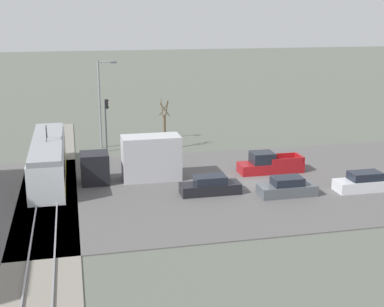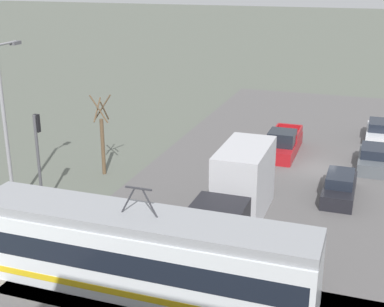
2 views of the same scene
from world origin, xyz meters
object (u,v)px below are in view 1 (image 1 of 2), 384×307
(sedan_car_0, at_px, (364,183))
(sedan_car_1, at_px, (210,186))
(traffic_light_pole, at_px, (106,118))
(street_lamp_near_crossing, at_px, (101,99))
(light_rail_tram, at_px, (48,160))
(pickup_truck, at_px, (269,164))
(street_tree, at_px, (165,127))
(sedan_car_2, at_px, (287,188))
(box_truck, at_px, (138,160))

(sedan_car_0, relative_size, sedan_car_1, 1.02)
(sedan_car_0, height_order, traffic_light_pole, traffic_light_pole)
(street_lamp_near_crossing, bearing_deg, light_rail_tram, 152.41)
(pickup_truck, relative_size, sedan_car_0, 1.19)
(street_lamp_near_crossing, bearing_deg, traffic_light_pole, -168.34)
(street_tree, height_order, street_lamp_near_crossing, street_lamp_near_crossing)
(light_rail_tram, height_order, traffic_light_pole, traffic_light_pole)
(sedan_car_0, relative_size, street_tree, 0.92)
(sedan_car_2, bearing_deg, box_truck, 59.10)
(sedan_car_2, xyz_separation_m, street_lamp_near_crossing, (18.39, 12.75, 4.45))
(pickup_truck, height_order, traffic_light_pole, traffic_light_pole)
(light_rail_tram, relative_size, pickup_truck, 2.48)
(box_truck, distance_m, street_lamp_near_crossing, 12.65)
(box_truck, xyz_separation_m, pickup_truck, (-0.32, -11.48, -1.02))
(light_rail_tram, bearing_deg, pickup_truck, -97.53)
(pickup_truck, height_order, street_lamp_near_crossing, street_lamp_near_crossing)
(light_rail_tram, xyz_separation_m, sedan_car_1, (-6.84, -12.27, -1.03))
(sedan_car_0, distance_m, traffic_light_pole, 25.58)
(light_rail_tram, xyz_separation_m, street_tree, (7.69, -11.27, 0.66))
(light_rail_tram, relative_size, sedan_car_2, 3.17)
(traffic_light_pole, bearing_deg, light_rail_tram, 146.69)
(pickup_truck, bearing_deg, light_rail_tram, 82.47)
(light_rail_tram, xyz_separation_m, street_lamp_near_crossing, (9.87, -5.16, 3.43))
(traffic_light_pole, bearing_deg, sedan_car_0, -132.23)
(traffic_light_pole, relative_size, street_tree, 1.03)
(sedan_car_2, bearing_deg, street_tree, 22.26)
(sedan_car_0, bearing_deg, sedan_car_1, 80.91)
(sedan_car_1, xyz_separation_m, traffic_light_pole, (15.17, 6.79, 2.77))
(light_rail_tram, height_order, sedan_car_1, light_rail_tram)
(sedan_car_1, relative_size, sedan_car_2, 1.05)
(sedan_car_1, bearing_deg, sedan_car_2, -106.61)
(light_rail_tram, height_order, pickup_truck, light_rail_tram)
(pickup_truck, height_order, sedan_car_0, pickup_truck)
(sedan_car_0, xyz_separation_m, sedan_car_2, (0.24, 6.41, -0.02))
(light_rail_tram, distance_m, pickup_truck, 18.93)
(sedan_car_0, xyz_separation_m, street_lamp_near_crossing, (18.64, 19.15, 4.43))
(sedan_car_1, relative_size, street_lamp_near_crossing, 0.52)
(box_truck, height_order, traffic_light_pole, traffic_light_pole)
(pickup_truck, xyz_separation_m, street_tree, (10.17, 7.48, 1.58))
(sedan_car_2, bearing_deg, sedan_car_0, -92.19)
(sedan_car_0, distance_m, street_lamp_near_crossing, 27.09)
(street_tree, bearing_deg, light_rail_tram, 124.32)
(sedan_car_0, distance_m, street_tree, 21.06)
(sedan_car_2, bearing_deg, street_lamp_near_crossing, 34.72)
(sedan_car_1, distance_m, traffic_light_pole, 16.85)
(traffic_light_pole, height_order, street_lamp_near_crossing, street_lamp_near_crossing)
(sedan_car_2, bearing_deg, traffic_light_pole, 36.41)
(sedan_car_1, bearing_deg, sedan_car_0, -99.09)
(pickup_truck, bearing_deg, traffic_light_pole, 50.84)
(traffic_light_pole, bearing_deg, pickup_truck, -129.16)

